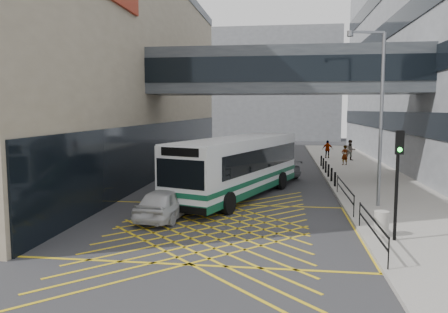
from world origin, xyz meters
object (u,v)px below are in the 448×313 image
at_px(bus, 239,165).
at_px(car_dark, 258,165).
at_px(car_white, 166,203).
at_px(car_silver, 278,166).
at_px(litter_bin, 381,223).
at_px(pedestrian_a, 345,155).
at_px(pedestrian_c, 328,149).
at_px(street_lamp, 378,108).
at_px(pedestrian_b, 351,150).
at_px(traffic_light, 398,170).

relative_size(bus, car_dark, 2.63).
bearing_deg(bus, car_white, -97.71).
xyz_separation_m(car_dark, car_silver, (1.54, -0.89, 0.02)).
xyz_separation_m(car_dark, litter_bin, (5.68, -16.57, -0.10)).
height_order(pedestrian_a, pedestrian_c, pedestrian_c).
xyz_separation_m(street_lamp, pedestrian_b, (1.81, 20.11, -3.91)).
relative_size(bus, pedestrian_b, 6.36).
xyz_separation_m(traffic_light, pedestrian_a, (1.25, 22.59, -1.80)).
bearing_deg(pedestrian_a, car_dark, 11.15).
xyz_separation_m(car_white, car_dark, (3.37, 14.50, -0.00)).
distance_m(car_dark, litter_bin, 17.52).
distance_m(bus, street_lamp, 8.05).
height_order(car_dark, litter_bin, car_dark).
relative_size(car_silver, pedestrian_a, 2.82).
bearing_deg(pedestrian_b, traffic_light, -101.90).
relative_size(car_dark, street_lamp, 0.55).
bearing_deg(pedestrian_a, traffic_light, 61.65).
xyz_separation_m(car_white, litter_bin, (9.05, -2.07, -0.10)).
bearing_deg(pedestrian_b, bus, -123.22).
relative_size(bus, traffic_light, 3.02).
height_order(car_dark, pedestrian_b, pedestrian_b).
height_order(traffic_light, pedestrian_b, traffic_light).
xyz_separation_m(pedestrian_a, pedestrian_c, (-0.93, 5.27, 0.03)).
bearing_deg(car_silver, car_dark, -54.35).
height_order(car_silver, pedestrian_c, pedestrian_c).
relative_size(car_dark, litter_bin, 4.94).
bearing_deg(pedestrian_a, bus, 36.27).
bearing_deg(traffic_light, pedestrian_c, 93.25).
bearing_deg(car_silver, pedestrian_c, -137.02).
bearing_deg(car_white, pedestrian_c, -104.35).
distance_m(car_dark, street_lamp, 13.67).
distance_m(car_dark, traffic_light, 18.38).
bearing_deg(car_white, car_silver, -103.04).
relative_size(car_dark, pedestrian_a, 2.74).
height_order(litter_bin, pedestrian_b, pedestrian_b).
distance_m(car_silver, traffic_light, 17.08).
bearing_deg(pedestrian_a, litter_bin, 60.64).
bearing_deg(car_white, car_dark, -96.28).
distance_m(car_dark, car_silver, 1.78).
xyz_separation_m(car_dark, traffic_light, (6.03, -17.24, 2.08)).
xyz_separation_m(car_dark, pedestrian_c, (6.35, 10.62, 0.31)).
distance_m(bus, traffic_light, 10.55).
bearing_deg(pedestrian_a, car_white, 36.60).
relative_size(car_dark, pedestrian_b, 2.42).
bearing_deg(traffic_light, street_lamp, 89.52).
height_order(bus, car_white, bus).
distance_m(traffic_light, pedestrian_b, 26.27).
xyz_separation_m(car_white, street_lamp, (9.86, 3.27, 4.30)).
relative_size(litter_bin, pedestrian_b, 0.49).
bearing_deg(car_dark, pedestrian_a, -125.11).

